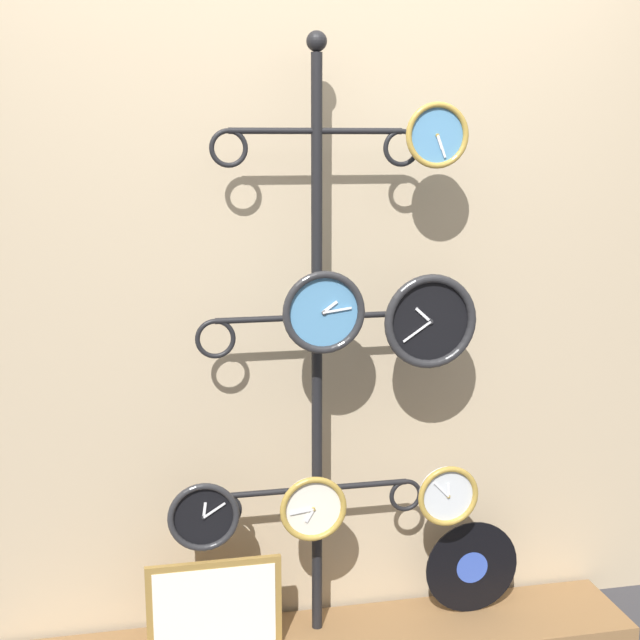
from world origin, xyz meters
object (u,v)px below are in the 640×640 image
clock_bottom_center (313,508)px  clock_top_right (437,135)px  display_stand (317,466)px  clock_middle_center (322,312)px  clock_bottom_right (448,495)px  clock_bottom_left (203,516)px  clock_middle_right (430,321)px  picture_frame (215,607)px  vinyl_record (472,567)px

clock_bottom_center → clock_top_right: bearing=3.4°
display_stand → clock_middle_center: bearing=-92.6°
clock_bottom_right → display_stand: bearing=167.0°
display_stand → clock_bottom_left: size_ratio=8.89×
display_stand → clock_top_right: bearing=-11.8°
clock_middle_center → clock_middle_right: 0.37m
display_stand → picture_frame: display_stand is taller
clock_bottom_left → clock_bottom_right: (0.82, -0.02, 0.01)m
vinyl_record → clock_bottom_left: bearing=-175.9°
clock_middle_right → clock_bottom_right: bearing=-10.0°
clock_middle_center → clock_bottom_left: (-0.38, 0.03, -0.66)m
clock_middle_center → clock_bottom_right: size_ratio=1.24×
display_stand → picture_frame: bearing=-168.0°
display_stand → vinyl_record: (0.56, -0.01, -0.42)m
clock_top_right → vinyl_record: clock_top_right is taller
clock_middle_center → clock_bottom_left: clock_middle_center is taller
clock_middle_right → clock_bottom_left: clock_middle_right is taller
display_stand → clock_bottom_center: bearing=-108.7°
display_stand → clock_bottom_right: 0.45m
vinyl_record → picture_frame: 0.93m
picture_frame → clock_bottom_right: bearing=-1.6°
clock_middle_center → clock_bottom_center: size_ratio=1.19×
clock_middle_center → vinyl_record: size_ratio=0.77×
display_stand → clock_bottom_center: 0.15m
display_stand → clock_top_right: 1.15m
clock_bottom_center → picture_frame: bearing=175.9°
clock_middle_center → clock_top_right: bearing=4.2°
display_stand → clock_bottom_right: size_ratio=9.68×
display_stand → clock_bottom_left: 0.41m
clock_bottom_left → clock_bottom_right: same height
clock_middle_right → clock_bottom_left: bearing=179.4°
display_stand → clock_middle_right: bearing=-13.6°
clock_middle_center → clock_bottom_left: 0.76m
clock_top_right → clock_middle_center: bearing=-175.8°
clock_bottom_left → display_stand: bearing=11.4°
clock_top_right → picture_frame: (-0.73, -0.00, -1.52)m
clock_top_right → clock_middle_right: 0.59m
clock_bottom_left → clock_bottom_center: 0.36m
clock_middle_right → vinyl_record: 0.95m
clock_middle_right → picture_frame: bearing=179.3°
display_stand → clock_middle_right: size_ratio=6.61×
clock_top_right → clock_middle_center: size_ratio=0.78×
clock_bottom_left → picture_frame: bearing=3.4°
clock_top_right → clock_middle_right: size_ratio=0.66×
clock_middle_center → clock_bottom_left: size_ratio=1.14×
clock_top_right → clock_middle_center: clock_top_right is taller
clock_bottom_center → vinyl_record: clock_bottom_center is taller
clock_top_right → clock_bottom_center: size_ratio=0.92×
clock_middle_right → clock_bottom_right: size_ratio=1.46×
clock_bottom_left → clock_bottom_center: clock_bottom_center is taller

